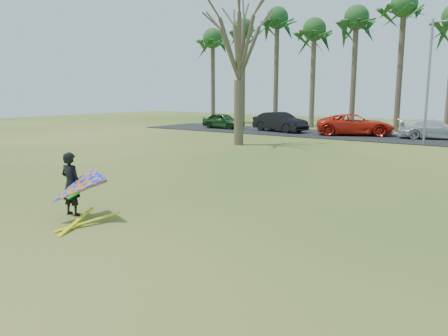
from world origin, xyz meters
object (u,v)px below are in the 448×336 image
Objects in this scene: car_0 at (223,121)px; car_1 at (280,122)px; car_3 at (434,129)px; car_2 at (355,125)px; kite_flyer at (73,189)px; bare_tree_left at (239,36)px; streetlight at (431,76)px.

car_1 is (5.96, 0.09, 0.12)m from car_0.
car_2 is at bearing 76.77° from car_3.
kite_flyer is at bearing -149.78° from car_1.
car_3 is (12.00, 1.17, -0.13)m from car_1.
bare_tree_left is 1.21× the size of streetlight.
bare_tree_left reaches higher than kite_flyer.
car_2 is 5.68m from car_3.
car_1 is at bearing 102.24° from bare_tree_left.
car_0 is 1.75× the size of kite_flyer.
car_2 is at bearing -84.76° from car_0.
bare_tree_left is at bearing -138.21° from car_0.
kite_flyer reaches higher than car_0.
car_1 is at bearing 71.94° from car_2.
car_1 is 6.38m from car_2.
bare_tree_left is 12.58m from streetlight.
car_3 is (9.89, 10.89, -6.15)m from bare_tree_left.
bare_tree_left is 18.84m from kite_flyer.
streetlight is 1.64× the size of car_3.
kite_flyer is (5.73, -16.89, -6.06)m from bare_tree_left.
car_0 is 0.70× the size of car_2.
streetlight reaches higher than car_0.
car_1 is 2.12× the size of kite_flyer.
bare_tree_left is at bearing 108.73° from kite_flyer.
car_0 is at bearing 117.48° from kite_flyer.
bare_tree_left is 2.33× the size of car_0.
kite_flyer is at bearing 152.90° from car_3.
car_3 is 2.04× the size of kite_flyer.
car_3 is (-0.27, 3.89, -3.70)m from streetlight.
streetlight is 1.92× the size of car_0.
bare_tree_left is 12.71m from car_2.
bare_tree_left is at bearing 119.16° from car_3.
streetlight is (10.16, 7.00, -2.45)m from bare_tree_left.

